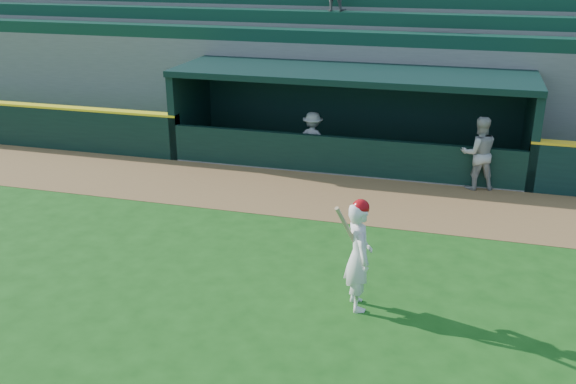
# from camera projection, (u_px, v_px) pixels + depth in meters

# --- Properties ---
(ground) EXTENTS (120.00, 120.00, 0.00)m
(ground) POSITION_uv_depth(u_px,v_px,m) (262.00, 298.00, 10.65)
(ground) COLOR #174D13
(ground) RESTS_ON ground
(warning_track) EXTENTS (40.00, 3.00, 0.01)m
(warning_track) POSITION_uv_depth(u_px,v_px,m) (326.00, 196.00, 15.06)
(warning_track) COLOR brown
(warning_track) RESTS_ON ground
(dugout_player_front) EXTENTS (1.01, 0.87, 1.78)m
(dugout_player_front) POSITION_uv_depth(u_px,v_px,m) (479.00, 153.00, 15.23)
(dugout_player_front) COLOR #ACACA6
(dugout_player_front) RESTS_ON ground
(dugout_player_inside) EXTENTS (0.99, 0.63, 1.47)m
(dugout_player_inside) POSITION_uv_depth(u_px,v_px,m) (313.00, 139.00, 16.88)
(dugout_player_inside) COLOR #A8A9A3
(dugout_player_inside) RESTS_ON ground
(dugout) EXTENTS (9.40, 2.80, 2.46)m
(dugout) POSITION_uv_depth(u_px,v_px,m) (352.00, 109.00, 17.37)
(dugout) COLOR slate
(dugout) RESTS_ON ground
(stands) EXTENTS (34.50, 6.25, 7.58)m
(stands) POSITION_uv_depth(u_px,v_px,m) (379.00, 48.00, 21.11)
(stands) COLOR slate
(stands) RESTS_ON ground
(batter_at_plate) EXTENTS (0.65, 0.84, 1.87)m
(batter_at_plate) POSITION_uv_depth(u_px,v_px,m) (359.00, 254.00, 10.08)
(batter_at_plate) COLOR silver
(batter_at_plate) RESTS_ON ground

